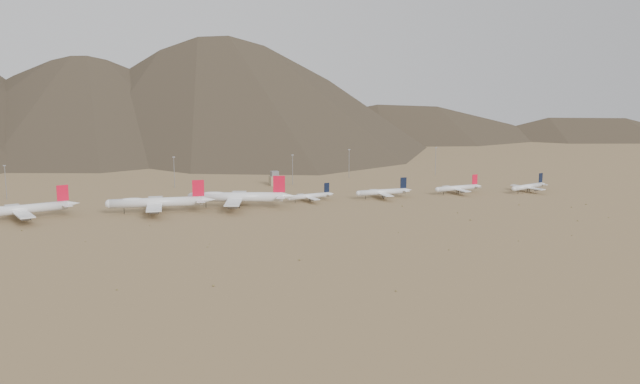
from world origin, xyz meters
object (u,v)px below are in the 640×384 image
object	(u,v)px
widebody_west	(21,209)
control_tower	(275,179)
widebody_east	(238,197)
widebody_centre	(157,202)
narrowbody_b	(383,192)
narrowbody_a	(310,196)

from	to	relation	value
widebody_west	control_tower	xyz separation A→B (m)	(190.10, 83.14, -1.73)
control_tower	widebody_east	bearing A→B (deg)	-119.88
widebody_centre	control_tower	bearing A→B (deg)	46.81
widebody_centre	widebody_east	world-z (taller)	widebody_east
widebody_west	narrowbody_b	size ratio (longest dim) A/B	1.47
widebody_east	control_tower	size ratio (longest dim) A/B	6.11
widebody_west	narrowbody_b	bearing A→B (deg)	-15.36
widebody_centre	narrowbody_b	bearing A→B (deg)	7.94
widebody_west	narrowbody_a	size ratio (longest dim) A/B	1.74
control_tower	widebody_centre	bearing A→B (deg)	-140.27
widebody_east	narrowbody_a	size ratio (longest dim) A/B	1.90
widebody_west	narrowbody_b	distance (m)	251.60
widebody_east	control_tower	distance (m)	99.98
widebody_west	widebody_east	world-z (taller)	widebody_east
widebody_centre	narrowbody_b	xyz separation A→B (m)	(166.88, 2.51, -2.57)
widebody_centre	widebody_east	bearing A→B (deg)	8.05
narrowbody_a	widebody_west	bearing A→B (deg)	170.79
narrowbody_a	narrowbody_b	distance (m)	56.52
widebody_west	control_tower	bearing A→B (deg)	8.71
widebody_east	widebody_centre	bearing A→B (deg)	-161.20
narrowbody_a	narrowbody_b	xyz separation A→B (m)	(56.32, -4.72, 0.73)
narrowbody_a	control_tower	xyz separation A→B (m)	(-5.16, 80.38, 1.15)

